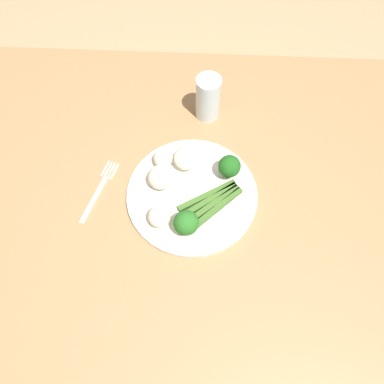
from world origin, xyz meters
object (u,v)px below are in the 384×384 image
at_px(plate, 192,195).
at_px(cauliflower_front_left, 159,217).
at_px(cauliflower_mid, 161,176).
at_px(water_glass, 207,98).
at_px(cauliflower_front, 186,158).
at_px(fork, 99,190).
at_px(broccoli_right, 229,166).
at_px(cauliflower_left, 163,158).
at_px(asparagus_bundle, 212,202).
at_px(dining_table, 203,209).
at_px(broccoli_outer_edge, 186,223).

relative_size(plate, cauliflower_front_left, 6.07).
distance_m(cauliflower_mid, water_glass, 0.24).
relative_size(cauliflower_front_left, water_glass, 0.41).
distance_m(plate, water_glass, 0.25).
bearing_deg(cauliflower_front, fork, -160.29).
distance_m(broccoli_right, water_glass, 0.20).
distance_m(cauliflower_front, water_glass, 0.17).
distance_m(cauliflower_left, cauliflower_front_left, 0.15).
relative_size(asparagus_bundle, cauliflower_mid, 2.52).
distance_m(dining_table, cauliflower_front, 0.17).
bearing_deg(broccoli_right, fork, -170.65).
distance_m(broccoli_right, cauliflower_front_left, 0.19).
bearing_deg(broccoli_right, cauliflower_left, 171.11).
bearing_deg(cauliflower_front_left, asparagus_bundle, 23.60).
height_order(broccoli_right, cauliflower_front, broccoli_right).
bearing_deg(cauliflower_mid, cauliflower_front, 43.62).
bearing_deg(broccoli_outer_edge, cauliflower_mid, 119.18).
distance_m(broccoli_right, cauliflower_left, 0.15).
bearing_deg(broccoli_outer_edge, cauliflower_front, 93.39).
xyz_separation_m(plate, cauliflower_front, (-0.02, 0.07, 0.04)).
bearing_deg(dining_table, fork, -175.85).
xyz_separation_m(dining_table, plate, (-0.03, -0.02, 0.12)).
distance_m(asparagus_bundle, broccoli_right, 0.09).
distance_m(asparagus_bundle, cauliflower_left, 0.15).
relative_size(dining_table, broccoli_outer_edge, 20.21).
xyz_separation_m(broccoli_right, cauliflower_front, (-0.10, 0.02, -0.01)).
xyz_separation_m(asparagus_bundle, fork, (-0.26, 0.03, -0.02)).
height_order(dining_table, plate, plate).
relative_size(broccoli_right, cauliflower_front_left, 1.27).
distance_m(cauliflower_left, fork, 0.16).
distance_m(asparagus_bundle, broccoli_outer_edge, 0.09).
xyz_separation_m(broccoli_outer_edge, water_glass, (0.03, 0.33, 0.01)).
distance_m(broccoli_right, cauliflower_mid, 0.15).
xyz_separation_m(broccoli_outer_edge, cauliflower_front_left, (-0.06, 0.02, -0.01)).
bearing_deg(cauliflower_mid, dining_table, -1.41).
height_order(fork, water_glass, water_glass).
height_order(cauliflower_left, cauliflower_front_left, cauliflower_front_left).
bearing_deg(dining_table, asparagus_bundle, -69.28).
bearing_deg(cauliflower_front, cauliflower_left, 178.20).
xyz_separation_m(dining_table, asparagus_bundle, (0.02, -0.04, 0.13)).
distance_m(plate, broccoli_outer_edge, 0.10).
height_order(cauliflower_mid, cauliflower_front_left, cauliflower_mid).
relative_size(cauliflower_mid, fork, 0.34).
xyz_separation_m(broccoli_right, cauliflower_mid, (-0.15, -0.03, -0.01)).
height_order(cauliflower_left, water_glass, water_glass).
xyz_separation_m(cauliflower_left, water_glass, (0.09, 0.17, 0.02)).
height_order(dining_table, water_glass, water_glass).
distance_m(plate, cauliflower_front_left, 0.10).
distance_m(cauliflower_front, cauliflower_front_left, 0.15).
bearing_deg(asparagus_bundle, water_glass, -124.05).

